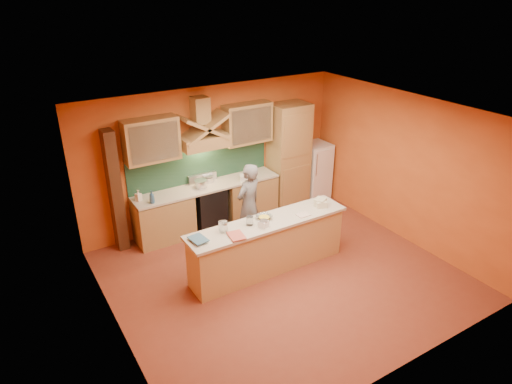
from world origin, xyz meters
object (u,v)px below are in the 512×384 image
fridge (315,171)px  person (249,205)px  kitchen_scale (264,224)px  stove (208,207)px  mixing_bowl (264,217)px

fridge → person: size_ratio=0.81×
fridge → kitchen_scale: fridge is taller
stove → mixing_bowl: mixing_bowl is taller
stove → fridge: 2.71m
kitchen_scale → fridge: bearing=16.7°
person → stove: bearing=-87.5°
fridge → person: (-2.33, -0.96, 0.16)m
stove → mixing_bowl: size_ratio=3.55×
stove → kitchen_scale: 2.10m
person → kitchen_scale: person is taller
fridge → person: person is taller
person → kitchen_scale: (-0.35, -1.06, 0.19)m
fridge → mixing_bowl: fridge is taller
stove → kitchen_scale: (0.03, -2.03, 0.55)m
stove → kitchen_scale: bearing=-89.2°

